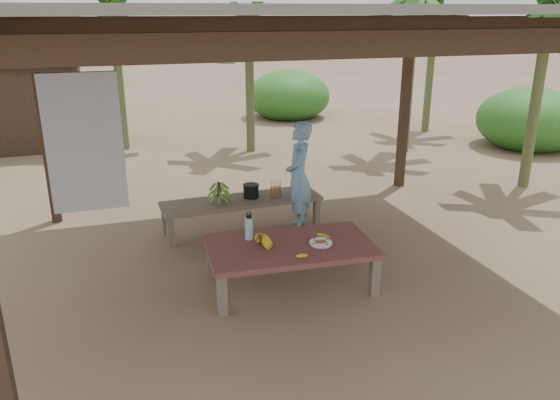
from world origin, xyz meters
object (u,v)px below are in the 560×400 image
object	(u,v)px
plate	(321,243)
woman	(299,176)
water_flask	(249,227)
work_table	(291,250)
bench	(242,203)
ripe_banana_bunch	(260,240)
cooking_pot	(251,191)

from	to	relation	value
plate	woman	size ratio (longest dim) A/B	0.16
water_flask	work_table	bearing A→B (deg)	-36.41
bench	ripe_banana_bunch	bearing A→B (deg)	-99.97
plate	water_flask	xyz separation A→B (m)	(-0.70, 0.39, 0.12)
bench	cooking_pot	distance (m)	0.21
cooking_pot	woman	world-z (taller)	woman
work_table	woman	bearing A→B (deg)	71.42
work_table	woman	world-z (taller)	woman
work_table	cooking_pot	bearing A→B (deg)	92.76
work_table	water_flask	bearing A→B (deg)	147.35
bench	ripe_banana_bunch	distance (m)	1.74
woman	work_table	bearing A→B (deg)	3.97
ripe_banana_bunch	woman	xyz separation A→B (m)	(0.99, 1.55, 0.18)
work_table	cooking_pot	xyz separation A→B (m)	(0.03, 1.80, 0.11)
ripe_banana_bunch	water_flask	xyz separation A→B (m)	(-0.06, 0.24, 0.06)
bench	water_flask	xyz separation A→B (m)	(-0.28, -1.47, 0.24)
ripe_banana_bunch	cooking_pot	world-z (taller)	ripe_banana_bunch
plate	water_flask	size ratio (longest dim) A/B	0.76
ripe_banana_bunch	plate	bearing A→B (deg)	-12.31
ripe_banana_bunch	plate	distance (m)	0.67
work_table	water_flask	world-z (taller)	water_flask
work_table	bench	bearing A→B (deg)	97.46
water_flask	woman	xyz separation A→B (m)	(1.05, 1.31, 0.12)
plate	bench	bearing A→B (deg)	102.96
work_table	cooking_pot	world-z (taller)	cooking_pot
plate	water_flask	world-z (taller)	water_flask
woman	cooking_pot	bearing A→B (deg)	-81.69
woman	bench	bearing A→B (deg)	-75.56
cooking_pot	woman	distance (m)	0.69
water_flask	woman	world-z (taller)	woman
work_table	water_flask	size ratio (longest dim) A/B	5.67
cooking_pot	woman	xyz separation A→B (m)	(0.63, -0.20, 0.22)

